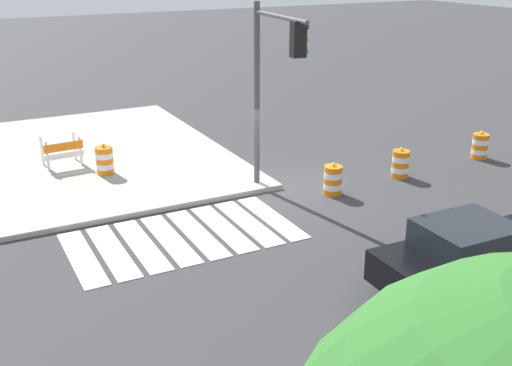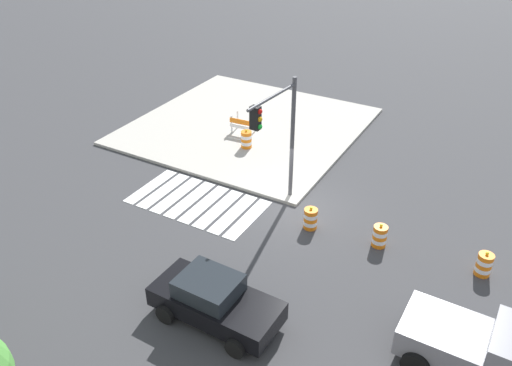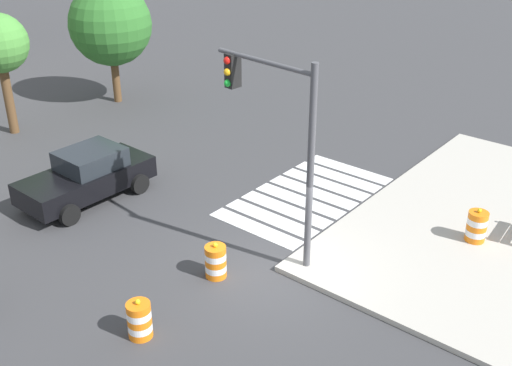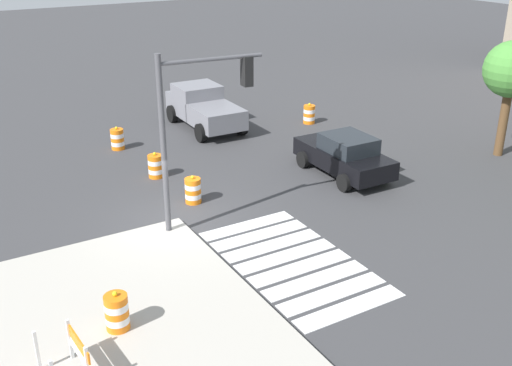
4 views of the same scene
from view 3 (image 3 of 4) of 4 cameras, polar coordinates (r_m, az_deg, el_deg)
name	(u,v)px [view 3 (image 3 of 4)]	position (r m, az deg, el deg)	size (l,w,h in m)	color
ground_plane	(275,271)	(16.80, 1.71, -8.03)	(120.00, 120.00, 0.00)	#38383A
crosswalk_stripes	(306,196)	(20.48, 4.60, -1.21)	(5.85, 3.20, 0.02)	silver
sports_car	(87,175)	(20.68, -15.12, 0.68)	(4.34, 2.21, 1.63)	black
traffic_barrel_near_corner	(216,261)	(16.39, -3.70, -7.15)	(0.56, 0.56, 1.02)	orange
traffic_barrel_crosswalk_end	(140,320)	(14.70, -10.57, -12.17)	(0.56, 0.56, 1.02)	orange
traffic_barrel_on_sidewalk	(477,226)	(18.64, 19.47, -3.74)	(0.56, 0.56, 1.02)	orange
traffic_light_pole	(277,122)	(15.73, 1.90, 5.61)	(0.52, 3.28, 5.50)	#4C4C51
street_tree_streetside_mid	(110,24)	(28.78, -13.14, 13.90)	(3.61, 3.61, 5.33)	brown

